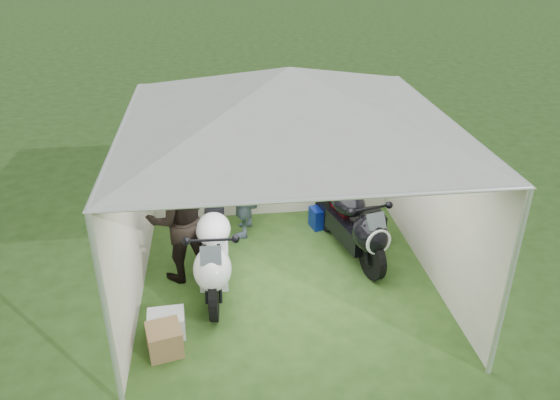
# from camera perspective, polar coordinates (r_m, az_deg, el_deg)

# --- Properties ---
(ground) EXTENTS (80.00, 80.00, 0.00)m
(ground) POSITION_cam_1_polar(r_m,az_deg,el_deg) (7.75, 0.83, -8.39)
(ground) COLOR #254215
(ground) RESTS_ON ground
(canopy_tent) EXTENTS (5.66, 5.66, 3.00)m
(canopy_tent) POSITION_cam_1_polar(r_m,az_deg,el_deg) (6.62, 0.94, 10.23)
(canopy_tent) COLOR silver
(canopy_tent) RESTS_ON ground
(motorcycle_white) EXTENTS (0.52, 2.13, 1.05)m
(motorcycle_white) POSITION_cam_1_polar(r_m,az_deg,el_deg) (7.34, -6.93, -5.33)
(motorcycle_white) COLOR black
(motorcycle_white) RESTS_ON ground
(motorcycle_black) EXTENTS (0.80, 2.05, 1.03)m
(motorcycle_black) POSITION_cam_1_polar(r_m,az_deg,el_deg) (8.06, 7.61, -2.27)
(motorcycle_black) COLOR black
(motorcycle_black) RESTS_ON ground
(paddock_stand) EXTENTS (0.51, 0.39, 0.34)m
(paddock_stand) POSITION_cam_1_polar(r_m,az_deg,el_deg) (8.99, 4.67, -1.73)
(paddock_stand) COLOR #122EC4
(paddock_stand) RESTS_ON ground
(person_dark_jacket) EXTENTS (1.03, 0.88, 1.82)m
(person_dark_jacket) POSITION_cam_1_polar(r_m,az_deg,el_deg) (7.50, -10.48, -1.97)
(person_dark_jacket) COLOR black
(person_dark_jacket) RESTS_ON ground
(person_blue_jacket) EXTENTS (0.63, 0.82, 2.00)m
(person_blue_jacket) POSITION_cam_1_polar(r_m,az_deg,el_deg) (8.42, -3.98, 2.52)
(person_blue_jacket) COLOR slate
(person_blue_jacket) RESTS_ON ground
(equipment_box) EXTENTS (0.56, 0.46, 0.53)m
(equipment_box) POSITION_cam_1_polar(r_m,az_deg,el_deg) (8.55, 8.89, -2.93)
(equipment_box) COLOR black
(equipment_box) RESTS_ON ground
(crate_0) EXTENTS (0.46, 0.37, 0.29)m
(crate_0) POSITION_cam_1_polar(r_m,az_deg,el_deg) (6.92, -11.78, -12.57)
(crate_0) COLOR silver
(crate_0) RESTS_ON ground
(crate_1) EXTENTS (0.46, 0.46, 0.34)m
(crate_1) POSITION_cam_1_polar(r_m,az_deg,el_deg) (6.66, -11.97, -14.10)
(crate_1) COLOR brown
(crate_1) RESTS_ON ground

